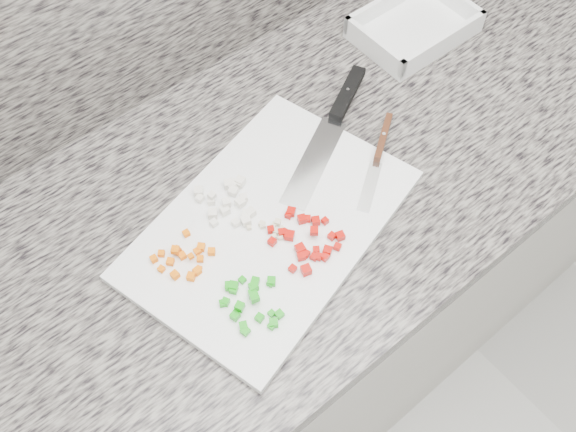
% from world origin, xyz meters
% --- Properties ---
extents(cabinet, '(3.92, 0.62, 0.86)m').
position_xyz_m(cabinet, '(0.00, 1.44, 0.43)').
color(cabinet, silver).
rests_on(cabinet, ground).
extents(countertop, '(3.96, 0.64, 0.04)m').
position_xyz_m(countertop, '(0.00, 1.44, 0.88)').
color(countertop, slate).
rests_on(countertop, cabinet).
extents(cutting_board, '(0.50, 0.40, 0.01)m').
position_xyz_m(cutting_board, '(-0.09, 1.38, 0.91)').
color(cutting_board, white).
rests_on(cutting_board, countertop).
extents(carrot_pile, '(0.09, 0.08, 0.02)m').
position_xyz_m(carrot_pile, '(-0.23, 1.41, 0.92)').
color(carrot_pile, orange).
rests_on(carrot_pile, cutting_board).
extents(onion_pile, '(0.09, 0.11, 0.02)m').
position_xyz_m(onion_pile, '(-0.12, 1.45, 0.92)').
color(onion_pile, silver).
rests_on(onion_pile, cutting_board).
extents(green_pepper_pile, '(0.09, 0.10, 0.02)m').
position_xyz_m(green_pepper_pile, '(-0.20, 1.29, 0.92)').
color(green_pepper_pile, '#10950D').
rests_on(green_pepper_pile, cutting_board).
extents(red_pepper_pile, '(0.10, 0.11, 0.02)m').
position_xyz_m(red_pepper_pile, '(-0.07, 1.32, 0.92)').
color(red_pepper_pile, '#AB0802').
rests_on(red_pepper_pile, cutting_board).
extents(garlic_pile, '(0.05, 0.05, 0.01)m').
position_xyz_m(garlic_pile, '(-0.09, 1.37, 0.92)').
color(garlic_pile, beige).
rests_on(garlic_pile, cutting_board).
extents(chef_knife, '(0.30, 0.18, 0.02)m').
position_xyz_m(chef_knife, '(0.13, 1.48, 0.92)').
color(chef_knife, silver).
rests_on(chef_knife, cutting_board).
extents(paring_knife, '(0.17, 0.12, 0.02)m').
position_xyz_m(paring_knife, '(0.14, 1.37, 0.92)').
color(paring_knife, silver).
rests_on(paring_knife, cutting_board).
extents(tray, '(0.22, 0.16, 0.05)m').
position_xyz_m(tray, '(0.40, 1.55, 0.92)').
color(tray, white).
rests_on(tray, countertop).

